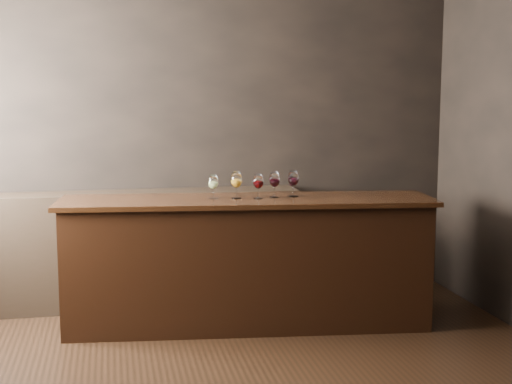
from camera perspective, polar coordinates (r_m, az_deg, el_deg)
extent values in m
cube|color=black|center=(6.58, -5.59, 3.58)|extent=(5.00, 0.02, 2.80)
cube|color=black|center=(2.20, 6.90, -5.30)|extent=(5.00, 0.02, 2.80)
cube|color=black|center=(5.83, -0.70, -5.84)|extent=(2.96, 0.96, 1.02)
cube|color=black|center=(5.72, -0.71, -0.71)|extent=(3.06, 1.04, 0.04)
cube|color=black|center=(6.46, -9.39, -4.52)|extent=(2.86, 0.40, 1.03)
cylinder|color=white|center=(5.71, -3.43, -0.52)|extent=(0.07, 0.07, 0.00)
cylinder|color=white|center=(5.71, -3.44, -0.14)|extent=(0.01, 0.01, 0.07)
ellipsoid|color=white|center=(5.69, -3.44, 0.80)|extent=(0.08, 0.08, 0.12)
cylinder|color=white|center=(5.69, -3.45, 1.32)|extent=(0.06, 0.06, 0.01)
ellipsoid|color=tan|center=(5.70, -3.44, 0.61)|extent=(0.07, 0.07, 0.05)
cylinder|color=white|center=(5.73, -1.57, -0.49)|extent=(0.08, 0.08, 0.00)
cylinder|color=white|center=(5.72, -1.58, -0.06)|extent=(0.01, 0.01, 0.08)
ellipsoid|color=white|center=(5.71, -1.58, 1.00)|extent=(0.09, 0.09, 0.13)
cylinder|color=white|center=(5.70, -1.58, 1.58)|extent=(0.07, 0.07, 0.01)
ellipsoid|color=orange|center=(5.71, -1.58, 0.78)|extent=(0.07, 0.07, 0.06)
cylinder|color=white|center=(5.72, 0.19, -0.50)|extent=(0.07, 0.07, 0.00)
cylinder|color=white|center=(5.71, 0.19, -0.11)|extent=(0.01, 0.01, 0.08)
ellipsoid|color=white|center=(5.70, 0.19, 0.86)|extent=(0.08, 0.08, 0.12)
cylinder|color=white|center=(5.69, 0.19, 1.40)|extent=(0.06, 0.06, 0.01)
ellipsoid|color=black|center=(5.70, 0.19, 0.67)|extent=(0.07, 0.07, 0.05)
cylinder|color=white|center=(5.79, 1.49, -0.40)|extent=(0.07, 0.07, 0.00)
cylinder|color=white|center=(5.78, 1.49, 0.01)|extent=(0.01, 0.01, 0.08)
ellipsoid|color=white|center=(5.77, 1.50, 1.02)|extent=(0.09, 0.09, 0.13)
cylinder|color=white|center=(5.76, 1.50, 1.57)|extent=(0.07, 0.07, 0.01)
ellipsoid|color=black|center=(5.77, 1.50, 0.81)|extent=(0.07, 0.07, 0.06)
cylinder|color=white|center=(5.84, 3.00, -0.33)|extent=(0.08, 0.08, 0.00)
cylinder|color=white|center=(5.84, 3.00, 0.09)|extent=(0.01, 0.01, 0.08)
ellipsoid|color=white|center=(5.82, 3.01, 1.12)|extent=(0.09, 0.09, 0.13)
cylinder|color=white|center=(5.82, 3.01, 1.68)|extent=(0.07, 0.07, 0.01)
ellipsoid|color=black|center=(5.83, 3.01, 0.91)|extent=(0.07, 0.07, 0.06)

